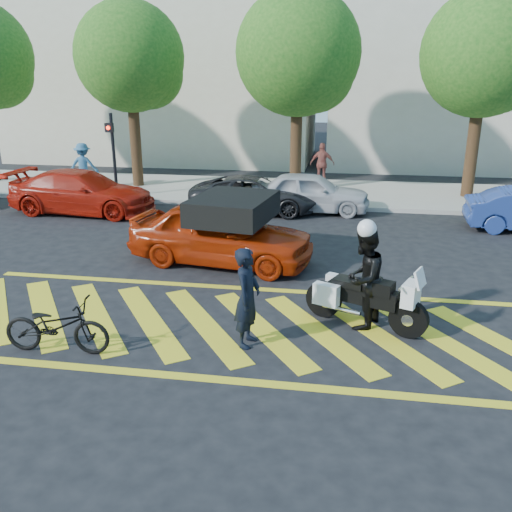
% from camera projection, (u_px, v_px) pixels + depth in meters
% --- Properties ---
extents(ground, '(90.00, 90.00, 0.00)m').
position_uv_depth(ground, '(235.00, 326.00, 10.28)').
color(ground, black).
rests_on(ground, ground).
extents(sidewalk, '(60.00, 5.00, 0.15)m').
position_uv_depth(sidewalk, '(295.00, 192.00, 21.47)').
color(sidewalk, '#9E998E').
rests_on(sidewalk, ground).
extents(crosswalk, '(12.33, 4.00, 0.01)m').
position_uv_depth(crosswalk, '(233.00, 326.00, 10.28)').
color(crosswalk, yellow).
rests_on(crosswalk, ground).
extents(building_left, '(16.00, 8.00, 10.00)m').
position_uv_depth(building_left, '(166.00, 64.00, 29.52)').
color(building_left, beige).
rests_on(building_left, ground).
extents(building_right, '(16.00, 8.00, 11.00)m').
position_uv_depth(building_right, '(496.00, 53.00, 26.76)').
color(building_right, beige).
rests_on(building_right, ground).
extents(tree_left, '(4.20, 4.20, 7.26)m').
position_uv_depth(tree_left, '(134.00, 61.00, 20.93)').
color(tree_left, black).
rests_on(tree_left, ground).
extents(tree_center, '(4.60, 4.60, 7.56)m').
position_uv_depth(tree_center, '(302.00, 57.00, 19.90)').
color(tree_center, black).
rests_on(tree_center, ground).
extents(tree_right, '(4.40, 4.40, 7.41)m').
position_uv_depth(tree_right, '(487.00, 58.00, 18.92)').
color(tree_right, black).
rests_on(tree_right, ground).
extents(signal_pole, '(0.28, 0.43, 3.20)m').
position_uv_depth(signal_pole, '(113.00, 149.00, 19.76)').
color(signal_pole, black).
rests_on(signal_pole, ground).
extents(officer_bike, '(0.51, 0.70, 1.78)m').
position_uv_depth(officer_bike, '(247.00, 297.00, 9.33)').
color(officer_bike, black).
rests_on(officer_bike, ground).
extents(bicycle, '(1.87, 0.73, 0.97)m').
position_uv_depth(bicycle, '(57.00, 326.00, 9.19)').
color(bicycle, black).
rests_on(bicycle, ground).
extents(police_motorcycle, '(2.26, 1.29, 1.06)m').
position_uv_depth(police_motorcycle, '(363.00, 297.00, 10.13)').
color(police_motorcycle, black).
rests_on(police_motorcycle, ground).
extents(officer_moto, '(1.04, 1.15, 1.92)m').
position_uv_depth(officer_moto, '(364.00, 278.00, 9.99)').
color(officer_moto, black).
rests_on(officer_moto, ground).
extents(red_convertible, '(4.82, 2.54, 1.56)m').
position_uv_depth(red_convertible, '(221.00, 233.00, 13.46)').
color(red_convertible, '#9C2207').
rests_on(red_convertible, ground).
extents(parked_left, '(5.05, 2.24, 1.44)m').
position_uv_depth(parked_left, '(82.00, 192.00, 18.39)').
color(parked_left, '#A21609').
rests_on(parked_left, ground).
extents(parked_mid_left, '(4.44, 2.13, 1.22)m').
position_uv_depth(parked_mid_left, '(254.00, 194.00, 18.57)').
color(parked_mid_left, black).
rests_on(parked_mid_left, ground).
extents(parked_mid_right, '(4.03, 1.64, 1.37)m').
position_uv_depth(parked_mid_right, '(310.00, 192.00, 18.54)').
color(parked_mid_right, '#B5B6BA').
rests_on(parked_mid_right, ground).
extents(pedestrian_left, '(1.25, 0.86, 1.79)m').
position_uv_depth(pedestrian_left, '(84.00, 166.00, 21.61)').
color(pedestrian_left, '#305F85').
rests_on(pedestrian_left, sidewalk).
extents(pedestrian_right, '(1.02, 0.46, 1.70)m').
position_uv_depth(pedestrian_right, '(322.00, 164.00, 22.35)').
color(pedestrian_right, '#964D44').
rests_on(pedestrian_right, sidewalk).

